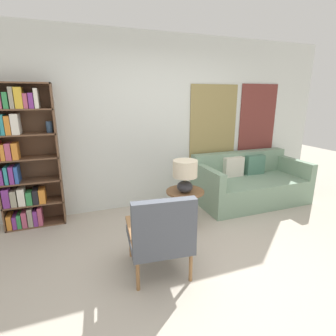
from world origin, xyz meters
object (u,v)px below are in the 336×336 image
object	(u,v)px
couch	(249,184)
side_table	(185,194)
table_lamp	(185,173)
bookshelf	(22,159)
armchair	(161,233)

from	to	relation	value
couch	side_table	xyz separation A→B (m)	(-1.41, -0.45, 0.16)
side_table	table_lamp	distance (m)	0.33
bookshelf	side_table	size ratio (longest dim) A/B	3.69
couch	side_table	distance (m)	1.49
table_lamp	bookshelf	bearing A→B (deg)	158.10
armchair	bookshelf	bearing A→B (deg)	129.41
table_lamp	side_table	bearing A→B (deg)	59.71
bookshelf	couch	distance (m)	3.53
couch	side_table	world-z (taller)	couch
armchair	table_lamp	distance (m)	1.12
armchair	side_table	bearing A→B (deg)	53.92
armchair	couch	bearing A→B (deg)	33.36
bookshelf	couch	size ratio (longest dim) A/B	1.05
couch	bookshelf	bearing A→B (deg)	174.99
bookshelf	side_table	distance (m)	2.23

